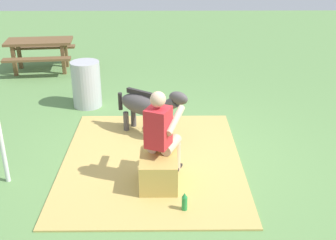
{
  "coord_description": "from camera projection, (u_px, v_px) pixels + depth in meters",
  "views": [
    {
      "loc": [
        -5.62,
        0.09,
        3.14
      ],
      "look_at": [
        0.02,
        0.04,
        0.55
      ],
      "focal_mm": 45.12,
      "sensor_mm": 36.0,
      "label": 1
    }
  ],
  "objects": [
    {
      "name": "ground_plane",
      "position": [
        171.0,
        153.0,
        6.42
      ],
      "size": [
        24.0,
        24.0,
        0.0
      ],
      "primitive_type": "plane",
      "color": "#608C4C"
    },
    {
      "name": "hay_patch",
      "position": [
        152.0,
        160.0,
        6.2
      ],
      "size": [
        3.16,
        2.6,
        0.02
      ],
      "primitive_type": "cube",
      "color": "tan",
      "rests_on": "ground"
    },
    {
      "name": "hay_bale",
      "position": [
        159.0,
        171.0,
        5.53
      ],
      "size": [
        0.64,
        0.49,
        0.43
      ],
      "primitive_type": "cube",
      "color": "tan",
      "rests_on": "ground"
    },
    {
      "name": "person_seated",
      "position": [
        162.0,
        132.0,
        5.46
      ],
      "size": [
        0.72,
        0.57,
        1.31
      ],
      "color": "#D8AD8C",
      "rests_on": "ground"
    },
    {
      "name": "pony_standing",
      "position": [
        147.0,
        105.0,
        6.78
      ],
      "size": [
        0.9,
        1.18,
        0.88
      ],
      "color": "#4C4747",
      "rests_on": "ground"
    },
    {
      "name": "soda_bottle",
      "position": [
        185.0,
        202.0,
        5.06
      ],
      "size": [
        0.07,
        0.07,
        0.26
      ],
      "color": "#268C3F",
      "rests_on": "ground"
    },
    {
      "name": "water_barrel",
      "position": [
        86.0,
        84.0,
        7.95
      ],
      "size": [
        0.54,
        0.54,
        0.87
      ],
      "primitive_type": "cylinder",
      "color": "#B2B2B7",
      "rests_on": "ground"
    },
    {
      "name": "picnic_bench",
      "position": [
        40.0,
        47.0,
        9.84
      ],
      "size": [
        1.45,
        1.63,
        0.75
      ],
      "color": "brown",
      "rests_on": "ground"
    }
  ]
}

